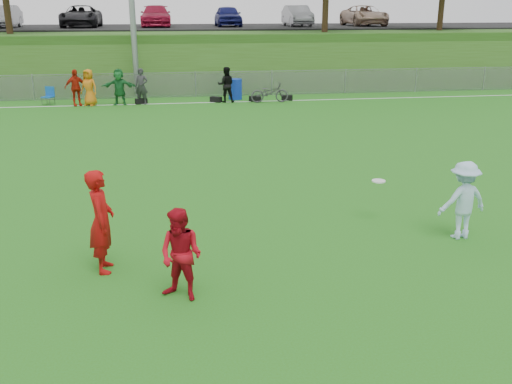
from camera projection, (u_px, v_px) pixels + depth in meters
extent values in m
plane|color=#2B6C16|center=(252.00, 255.00, 10.75)|extent=(120.00, 120.00, 0.00)
cube|color=white|center=(198.00, 103.00, 27.66)|extent=(60.00, 0.10, 0.01)
cube|color=gray|center=(195.00, 85.00, 29.36)|extent=(58.00, 0.02, 1.20)
cube|color=gray|center=(195.00, 72.00, 29.16)|extent=(58.00, 0.04, 0.04)
cube|color=#2C5016|center=(187.00, 51.00, 39.41)|extent=(120.00, 18.00, 3.00)
cube|color=black|center=(185.00, 27.00, 40.81)|extent=(120.00, 12.00, 0.10)
imported|color=gray|center=(4.00, 16.00, 37.90)|extent=(1.52, 4.37, 1.44)
imported|color=black|center=(81.00, 16.00, 38.62)|extent=(2.39, 5.18, 1.44)
imported|color=maroon|center=(156.00, 16.00, 39.34)|extent=(2.02, 4.96, 1.44)
imported|color=navy|center=(228.00, 16.00, 40.07)|extent=(1.70, 4.23, 1.44)
imported|color=gray|center=(297.00, 16.00, 40.79)|extent=(1.52, 4.37, 1.44)
imported|color=tan|center=(364.00, 16.00, 41.51)|extent=(2.39, 5.18, 1.44)
imported|color=#B51E0C|center=(75.00, 88.00, 26.58)|extent=(1.08, 0.75, 1.69)
imported|color=orange|center=(89.00, 87.00, 26.67)|extent=(0.98, 0.85, 1.69)
imported|color=#1C6A2E|center=(119.00, 87.00, 26.87)|extent=(1.62, 0.66, 1.69)
imported|color=#2C2C2F|center=(141.00, 86.00, 27.02)|extent=(0.70, 0.55, 1.69)
imported|color=black|center=(226.00, 85.00, 27.60)|extent=(0.87, 0.71, 1.69)
cube|color=black|center=(141.00, 101.00, 27.33)|extent=(0.61, 0.43, 0.26)
cube|color=black|center=(216.00, 99.00, 27.85)|extent=(0.61, 0.55, 0.26)
cube|color=black|center=(255.00, 99.00, 28.13)|extent=(0.61, 0.46, 0.26)
cube|color=black|center=(287.00, 98.00, 28.36)|extent=(0.59, 0.37, 0.26)
imported|color=#A70B0B|center=(101.00, 221.00, 9.86)|extent=(0.47, 0.69, 1.85)
imported|color=#AF0C19|center=(181.00, 255.00, 8.93)|extent=(0.93, 0.88, 1.51)
imported|color=#AFD3F2|center=(463.00, 200.00, 11.32)|extent=(1.09, 0.72, 1.59)
cylinder|color=silver|center=(379.00, 181.00, 12.21)|extent=(0.29, 0.29, 0.03)
cylinder|color=#1030AE|center=(235.00, 89.00, 28.61)|extent=(0.69, 0.69, 1.01)
cube|color=#0F51AC|center=(48.00, 97.00, 26.98)|extent=(0.61, 0.61, 0.05)
cube|color=#0F51AC|center=(50.00, 91.00, 27.12)|extent=(0.45, 0.21, 0.47)
imported|color=#333336|center=(270.00, 93.00, 27.63)|extent=(1.83, 0.65, 0.96)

